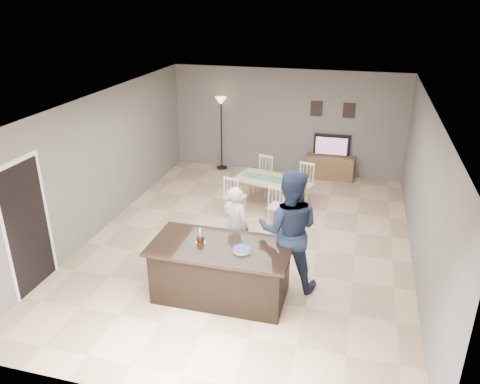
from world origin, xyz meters
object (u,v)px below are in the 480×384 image
(woman, at_px, (236,226))
(birthday_cake, at_px, (200,239))
(floor_lamp, at_px, (221,114))
(tv_console, at_px, (330,167))
(man, at_px, (289,230))
(television, at_px, (331,145))
(plate_stack, at_px, (242,250))
(kitchen_island, at_px, (221,271))
(dining_table, at_px, (270,184))

(woman, bearing_deg, birthday_cake, 95.15)
(woman, bearing_deg, floor_lamp, -48.67)
(woman, distance_m, floor_lamp, 4.94)
(tv_console, distance_m, man, 5.08)
(television, distance_m, plate_stack, 5.78)
(television, height_order, birthday_cake, birthday_cake)
(birthday_cake, bearing_deg, plate_stack, -7.62)
(kitchen_island, relative_size, dining_table, 1.08)
(television, height_order, floor_lamp, floor_lamp)
(television, bearing_deg, dining_table, 63.92)
(tv_console, distance_m, birthday_cake, 5.80)
(television, xyz_separation_m, floor_lamp, (-2.90, -0.05, 0.64))
(woman, xyz_separation_m, floor_lamp, (-1.66, 4.59, 0.77))
(dining_table, bearing_deg, kitchen_island, -77.51)
(woman, bearing_deg, dining_table, -71.66)
(man, xyz_separation_m, birthday_cake, (-1.28, -0.54, -0.05))
(tv_console, height_order, dining_table, dining_table)
(tv_console, height_order, plate_stack, plate_stack)
(television, relative_size, floor_lamp, 0.47)
(kitchen_island, distance_m, birthday_cake, 0.60)
(television, relative_size, plate_stack, 3.30)
(tv_console, relative_size, floor_lamp, 0.62)
(woman, xyz_separation_m, birthday_cake, (-0.29, -0.98, 0.23))
(tv_console, height_order, man, man)
(tv_console, distance_m, dining_table, 2.48)
(kitchen_island, bearing_deg, plate_stack, -12.29)
(woman, relative_size, floor_lamp, 0.75)
(woman, distance_m, man, 1.12)
(tv_console, height_order, woman, woman)
(birthday_cake, relative_size, floor_lamp, 0.12)
(woman, bearing_deg, tv_console, -83.68)
(kitchen_island, relative_size, floor_lamp, 1.11)
(television, bearing_deg, woman, 75.06)
(woman, distance_m, plate_stack, 1.16)
(man, height_order, plate_stack, man)
(floor_lamp, bearing_deg, plate_stack, -70.09)
(man, bearing_deg, birthday_cake, 18.51)
(floor_lamp, bearing_deg, man, -62.29)
(woman, xyz_separation_m, man, (0.99, -0.45, 0.28))
(kitchen_island, height_order, plate_stack, plate_stack)
(kitchen_island, height_order, birthday_cake, birthday_cake)
(tv_console, bearing_deg, television, 90.00)
(tv_console, height_order, television, television)
(tv_console, xyz_separation_m, woman, (-1.24, -4.57, 0.43))
(kitchen_island, xyz_separation_m, plate_stack, (0.36, -0.08, 0.47))
(plate_stack, bearing_deg, tv_console, 81.49)
(man, bearing_deg, dining_table, -77.34)
(tv_console, bearing_deg, man, -92.85)
(birthday_cake, distance_m, floor_lamp, 5.77)
(tv_console, bearing_deg, kitchen_island, -102.16)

